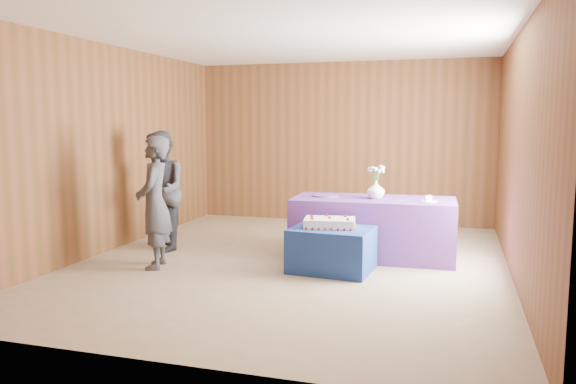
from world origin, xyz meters
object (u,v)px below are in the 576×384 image
at_px(sheet_cake, 330,223).
at_px(guest_left, 155,202).
at_px(guest_right, 160,191).
at_px(cake_table, 332,249).
at_px(serving_table, 373,228).
at_px(vase, 376,190).

distance_m(sheet_cake, guest_left, 2.04).
relative_size(guest_left, guest_right, 0.97).
xyz_separation_m(sheet_cake, guest_right, (-2.36, 0.35, 0.24)).
relative_size(cake_table, serving_table, 0.45).
relative_size(cake_table, vase, 3.98).
bearing_deg(guest_right, vase, 56.16).
xyz_separation_m(vase, guest_left, (-2.39, -1.22, -0.09)).
height_order(serving_table, sheet_cake, serving_table).
bearing_deg(guest_right, guest_left, -16.51).
xyz_separation_m(cake_table, guest_right, (-2.40, 0.39, 0.55)).
xyz_separation_m(serving_table, guest_right, (-2.75, -0.42, 0.42)).
relative_size(cake_table, sheet_cake, 1.38).
relative_size(vase, guest_left, 0.15).
bearing_deg(vase, guest_right, -171.82).
distance_m(cake_table, guest_left, 2.12).
height_order(vase, guest_right, guest_right).
height_order(cake_table, guest_right, guest_right).
bearing_deg(serving_table, vase, -36.60).
bearing_deg(vase, guest_left, -152.91).
height_order(guest_left, guest_right, guest_right).
relative_size(sheet_cake, guest_right, 0.41).
xyz_separation_m(sheet_cake, vase, (0.42, 0.75, 0.31)).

